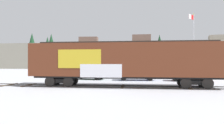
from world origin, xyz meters
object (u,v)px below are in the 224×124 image
(parked_car_red, at_px, (187,74))
(flagpole, at_px, (193,38))
(freight_car, at_px, (125,61))
(parked_car_green, at_px, (88,73))
(parked_car_blue, at_px, (135,74))

(parked_car_red, bearing_deg, flagpole, 70.95)
(freight_car, bearing_deg, flagpole, 55.15)
(freight_car, relative_size, parked_car_green, 3.88)
(flagpole, bearing_deg, parked_car_green, -158.19)
(parked_car_green, distance_m, parked_car_blue, 5.95)
(flagpole, relative_size, parked_car_red, 2.10)
(parked_car_green, bearing_deg, parked_car_blue, -3.37)
(freight_car, bearing_deg, parked_car_red, 44.08)
(parked_car_blue, distance_m, parked_car_red, 5.96)
(flagpole, xyz_separation_m, parked_car_red, (-2.13, -6.18, -4.79))
(freight_car, xyz_separation_m, flagpole, (8.79, 12.63, 3.31))
(parked_car_red, bearing_deg, parked_car_green, 177.27)
(parked_car_green, bearing_deg, flagpole, 21.81)
(parked_car_green, bearing_deg, freight_car, -53.27)
(freight_car, bearing_deg, parked_car_green, 126.73)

